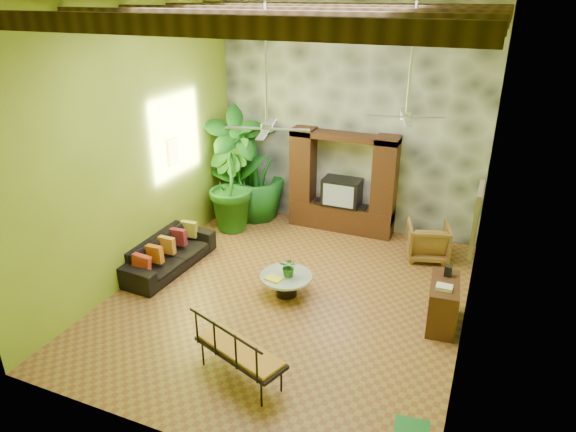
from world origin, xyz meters
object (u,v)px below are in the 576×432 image
at_px(ceiling_fan_front, 267,114).
at_px(side_console, 443,304).
at_px(entertainment_center, 342,190).
at_px(wicker_armchair, 428,241).
at_px(iron_bench, 237,350).
at_px(tall_plant_b, 228,182).
at_px(sofa, 168,253).
at_px(tall_plant_c, 255,170).
at_px(ceiling_fan_back, 407,104).
at_px(coffee_table, 286,282).
at_px(tall_plant_a, 237,167).

relative_size(ceiling_fan_front, side_console, 1.88).
bearing_deg(entertainment_center, wicker_armchair, -17.80).
bearing_deg(iron_bench, tall_plant_b, 139.69).
bearing_deg(tall_plant_b, sofa, -95.76).
bearing_deg(ceiling_fan_front, tall_plant_c, 119.23).
height_order(entertainment_center, ceiling_fan_front, ceiling_fan_front).
xyz_separation_m(ceiling_fan_front, ceiling_fan_back, (1.80, 1.60, 0.00)).
xyz_separation_m(ceiling_fan_front, sofa, (-2.43, 0.46, -3.08)).
height_order(ceiling_fan_front, tall_plant_b, ceiling_fan_front).
distance_m(wicker_armchair, side_console, 2.35).
bearing_deg(sofa, iron_bench, -126.92).
relative_size(entertainment_center, tall_plant_b, 1.08).
xyz_separation_m(entertainment_center, coffee_table, (-0.08, -3.09, -0.71)).
relative_size(sofa, iron_bench, 1.43).
relative_size(tall_plant_a, side_console, 2.78).
distance_m(ceiling_fan_back, coffee_table, 3.75).
height_order(ceiling_fan_back, side_console, ceiling_fan_back).
relative_size(wicker_armchair, side_console, 0.84).
height_order(wicker_armchair, coffee_table, wicker_armchair).
bearing_deg(side_console, wicker_armchair, 99.05).
distance_m(tall_plant_c, coffee_table, 3.71).
xyz_separation_m(tall_plant_a, tall_plant_c, (0.27, 0.42, -0.16)).
distance_m(ceiling_fan_back, sofa, 5.36).
bearing_deg(entertainment_center, ceiling_fan_back, -50.43).
relative_size(coffee_table, iron_bench, 0.62).
bearing_deg(wicker_armchair, ceiling_fan_back, 55.28).
bearing_deg(iron_bench, side_console, 65.47).
distance_m(entertainment_center, side_console, 4.00).
xyz_separation_m(sofa, iron_bench, (2.81, -2.37, 0.22)).
bearing_deg(entertainment_center, sofa, -130.54).
height_order(wicker_armchair, side_console, side_console).
distance_m(ceiling_fan_front, tall_plant_a, 4.21).
distance_m(sofa, tall_plant_c, 3.12).
distance_m(entertainment_center, tall_plant_a, 2.47).
xyz_separation_m(tall_plant_b, side_console, (5.06, -2.03, -0.71)).
relative_size(tall_plant_c, coffee_table, 2.55).
bearing_deg(sofa, wicker_armchair, -59.62).
height_order(iron_bench, side_console, iron_bench).
height_order(entertainment_center, ceiling_fan_back, ceiling_fan_back).
relative_size(ceiling_fan_back, side_console, 1.88).
distance_m(ceiling_fan_front, tall_plant_b, 4.14).
height_order(tall_plant_a, tall_plant_c, tall_plant_a).
bearing_deg(iron_bench, coffee_table, 116.18).
xyz_separation_m(ceiling_fan_front, tall_plant_c, (-1.90, 3.40, -2.19)).
relative_size(entertainment_center, sofa, 1.10).
distance_m(ceiling_fan_front, tall_plant_c, 4.47).
height_order(ceiling_fan_back, wicker_armchair, ceiling_fan_back).
height_order(entertainment_center, tall_plant_b, entertainment_center).
distance_m(ceiling_fan_front, sofa, 3.95).
height_order(ceiling_fan_front, wicker_armchair, ceiling_fan_front).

